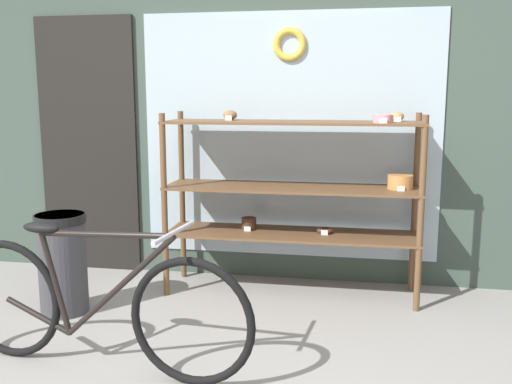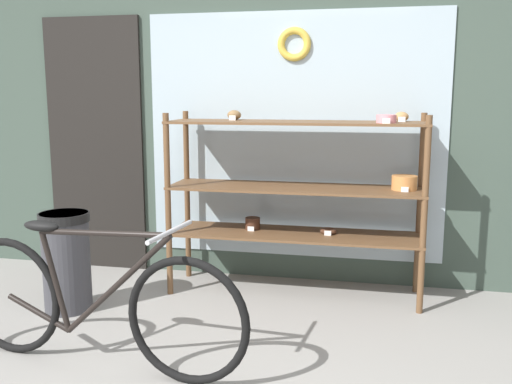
{
  "view_description": "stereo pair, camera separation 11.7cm",
  "coord_description": "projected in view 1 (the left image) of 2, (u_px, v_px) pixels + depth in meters",
  "views": [
    {
      "loc": [
        0.73,
        -2.21,
        1.49
      ],
      "look_at": [
        0.13,
        1.14,
        0.89
      ],
      "focal_mm": 40.0,
      "sensor_mm": 36.0,
      "label": 1
    },
    {
      "loc": [
        0.84,
        -2.19,
        1.49
      ],
      "look_at": [
        0.13,
        1.14,
        0.89
      ],
      "focal_mm": 40.0,
      "sensor_mm": 36.0,
      "label": 2
    }
  ],
  "objects": [
    {
      "name": "display_case",
      "position": [
        298.0,
        185.0,
        4.17
      ],
      "size": [
        1.85,
        0.47,
        1.36
      ],
      "color": "brown",
      "rests_on": "ground_plane"
    },
    {
      "name": "trash_bin",
      "position": [
        62.0,
        260.0,
        3.87
      ],
      "size": [
        0.34,
        0.34,
        0.69
      ],
      "color": "#38383D",
      "rests_on": "ground_plane"
    },
    {
      "name": "storefront_facade",
      "position": [
        260.0,
        42.0,
        4.4
      ],
      "size": [
        5.54,
        0.13,
        3.87
      ],
      "color": "#3D4C42",
      "rests_on": "ground_plane"
    },
    {
      "name": "bicycle",
      "position": [
        94.0,
        305.0,
        3.05
      ],
      "size": [
        1.8,
        0.46,
        0.82
      ],
      "rotation": [
        0.0,
        0.0,
        -0.12
      ],
      "color": "black",
      "rests_on": "ground_plane"
    }
  ]
}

